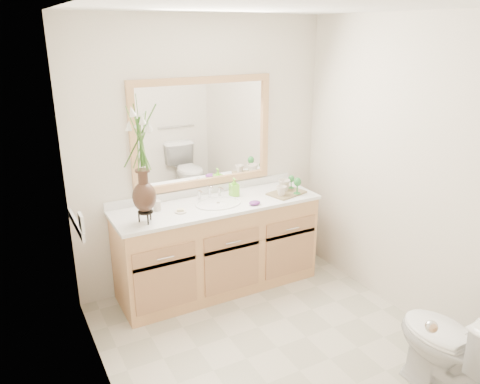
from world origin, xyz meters
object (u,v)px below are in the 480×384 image
flower_vase (141,147)px  tray (287,193)px  toilet (451,347)px  tumbler (157,206)px  soap_bottle (234,188)px

flower_vase → tray: bearing=1.4°
toilet → tumbler: size_ratio=8.95×
toilet → tray: (-0.03, 1.85, 0.47)m
toilet → tray: bearing=-89.0°
tumbler → tray: (1.19, -0.17, -0.03)m
toilet → flower_vase: size_ratio=0.84×
toilet → tumbler: bearing=-58.8°
tumbler → tray: tumbler is taller
toilet → flower_vase: (-1.38, 1.81, 1.07)m
soap_bottle → flower_vase: bearing=-163.2°
flower_vase → tray: 1.48m
flower_vase → tumbler: flower_vase is taller
toilet → tray: size_ratio=2.26×
tumbler → flower_vase: bearing=-128.6°
soap_bottle → tray: size_ratio=0.46×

